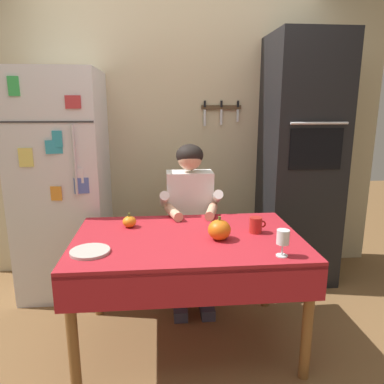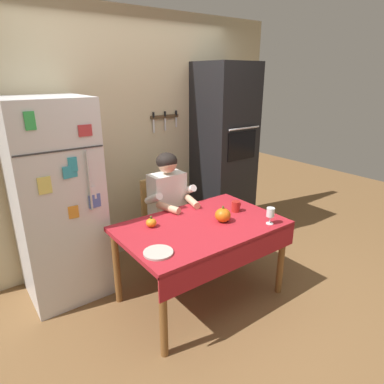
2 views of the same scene
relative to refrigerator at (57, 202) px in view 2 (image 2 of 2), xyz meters
The scene contains 12 objects.
ground_plane 1.62m from the refrigerator, 45.29° to the right, with size 10.00×10.00×0.00m, color brown.
back_wall_assembly 1.15m from the refrigerator, 21.32° to the left, with size 3.70×0.13×2.60m.
refrigerator is the anchor object (origin of this frame).
wall_oven 2.01m from the refrigerator, ahead, with size 0.60×0.64×2.10m.
dining_table 1.32m from the refrigerator, 42.91° to the right, with size 1.40×0.90×0.74m.
chair_behind_person 1.09m from the refrigerator, ahead, with size 0.40×0.40×0.93m.
seated_person 1.07m from the refrigerator, 15.32° to the right, with size 0.47×0.55×1.25m.
coffee_mug 1.62m from the refrigerator, 30.87° to the right, with size 0.11×0.08×0.10m.
wine_glass 1.88m from the refrigerator, 40.14° to the right, with size 0.07×0.07×0.15m.
pumpkin_large 1.47m from the refrigerator, 39.25° to the right, with size 0.14×0.14×0.15m.
pumpkin_medium 0.88m from the refrigerator, 48.23° to the right, with size 0.09×0.09×0.10m.
serving_tray 1.15m from the refrigerator, 69.73° to the right, with size 0.22×0.22×0.02m, color #B7B2A8.
Camera 2 is at (-1.62, -1.96, 1.97)m, focal length 31.13 mm.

